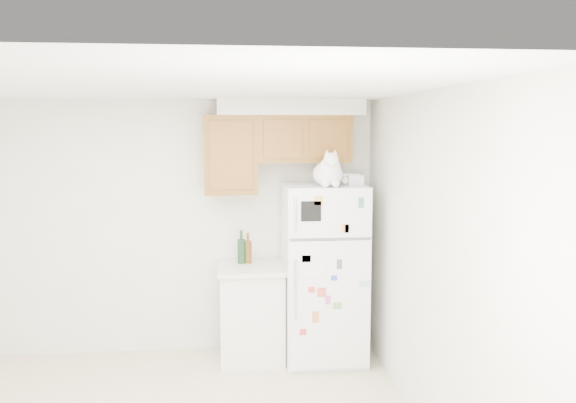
{
  "coord_description": "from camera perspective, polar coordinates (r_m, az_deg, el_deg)",
  "views": [
    {
      "loc": [
        0.42,
        -4.03,
        2.24
      ],
      "look_at": [
        1.02,
        1.55,
        1.55
      ],
      "focal_mm": 38.0,
      "sensor_mm": 36.0,
      "label": 1
    }
  ],
  "objects": [
    {
      "name": "cat",
      "position": [
        5.55,
        3.83,
        2.74
      ],
      "size": [
        0.33,
        0.49,
        0.35
      ],
      "color": "white",
      "rests_on": "refrigerator"
    },
    {
      "name": "bottle_green",
      "position": [
        5.94,
        -4.38,
        -4.25
      ],
      "size": [
        0.08,
        0.08,
        0.32
      ],
      "primitive_type": null,
      "color": "#19381E",
      "rests_on": "base_counter"
    },
    {
      "name": "refrigerator",
      "position": [
        5.88,
        3.35,
        -6.67
      ],
      "size": [
        0.76,
        0.78,
        1.7
      ],
      "color": "white",
      "rests_on": "ground_plane"
    },
    {
      "name": "storage_box_back",
      "position": [
        5.81,
        5.69,
        2.13
      ],
      "size": [
        0.18,
        0.13,
        0.1
      ],
      "primitive_type": "cube",
      "rotation": [
        0.0,
        0.0,
        0.03
      ],
      "color": "white",
      "rests_on": "refrigerator"
    },
    {
      "name": "storage_box_front",
      "position": [
        5.76,
        6.23,
        2.03
      ],
      "size": [
        0.17,
        0.13,
        0.09
      ],
      "primitive_type": "cube",
      "rotation": [
        0.0,
        0.0,
        0.15
      ],
      "color": "white",
      "rests_on": "refrigerator"
    },
    {
      "name": "bottle_amber",
      "position": [
        5.95,
        -3.76,
        -4.35
      ],
      "size": [
        0.07,
        0.07,
        0.3
      ],
      "primitive_type": null,
      "color": "#593814",
      "rests_on": "base_counter"
    },
    {
      "name": "base_counter",
      "position": [
        5.99,
        -3.42,
        -10.28
      ],
      "size": [
        0.64,
        0.64,
        0.92
      ],
      "color": "white",
      "rests_on": "ground_plane"
    },
    {
      "name": "room_shell",
      "position": [
        4.32,
        -10.05,
        -0.63
      ],
      "size": [
        3.84,
        4.04,
        2.52
      ],
      "color": "white",
      "rests_on": "ground_plane"
    }
  ]
}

